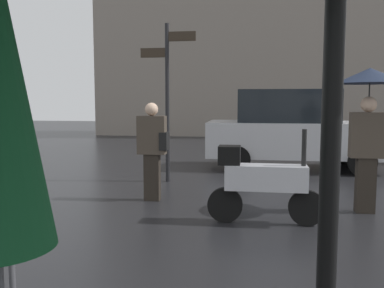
# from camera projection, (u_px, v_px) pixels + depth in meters

# --- Properties ---
(folded_patio_umbrella_far) EXTENTS (0.41, 0.41, 2.23)m
(folded_patio_umbrella_far) POSITION_uv_depth(u_px,v_px,m) (5.00, 113.00, 2.26)
(folded_patio_umbrella_far) COLOR black
(folded_patio_umbrella_far) RESTS_ON ground
(pedestrian_with_umbrella) EXTENTS (0.95, 0.95, 2.04)m
(pedestrian_with_umbrella) POSITION_uv_depth(u_px,v_px,m) (369.00, 102.00, 5.78)
(pedestrian_with_umbrella) COLOR #2A241E
(pedestrian_with_umbrella) RESTS_ON ground
(pedestrian_with_bag) EXTENTS (0.48, 0.24, 1.56)m
(pedestrian_with_bag) POSITION_uv_depth(u_px,v_px,m) (153.00, 145.00, 6.59)
(pedestrian_with_bag) COLOR #2A241E
(pedestrian_with_bag) RESTS_ON ground
(parked_scooter) EXTENTS (1.50, 0.32, 1.23)m
(parked_scooter) POSITION_uv_depth(u_px,v_px,m) (262.00, 181.00, 5.34)
(parked_scooter) COLOR black
(parked_scooter) RESTS_ON ground
(parked_car_right) EXTENTS (4.07, 1.82, 1.85)m
(parked_car_right) POSITION_uv_depth(u_px,v_px,m) (293.00, 129.00, 9.76)
(parked_car_right) COLOR silver
(parked_car_right) RESTS_ON ground
(street_signpost) EXTENTS (1.08, 0.08, 3.07)m
(street_signpost) POSITION_uv_depth(u_px,v_px,m) (167.00, 87.00, 8.05)
(street_signpost) COLOR black
(street_signpost) RESTS_ON ground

